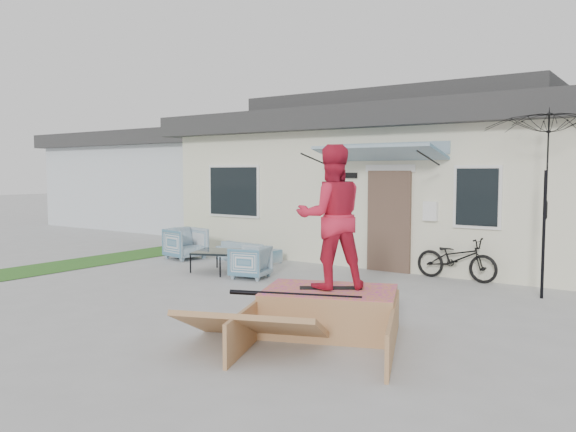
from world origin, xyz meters
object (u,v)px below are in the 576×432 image
Objects in this scene: loveseat at (249,248)px; bicycle at (456,254)px; coffee_table at (218,261)px; armchair_left at (186,242)px; patio_umbrella at (545,192)px; skateboard at (331,287)px; armchair_right at (250,260)px; skate_ramp at (330,311)px; skater at (331,214)px.

loveseat is 4.76m from bicycle.
coffee_table is at bearing 117.99° from bicycle.
armchair_left is at bearing 103.30° from bicycle.
patio_umbrella reaches higher than bicycle.
armchair_right is at bearing 109.81° from skateboard.
bicycle is at bearing 66.53° from skate_ramp.
armchair_left is at bearing -123.72° from armchair_right.
loveseat is at bearing -86.02° from skater.
loveseat is at bearing -57.18° from armchair_left.
coffee_table is at bearing 127.61° from skate_ramp.
armchair_left is 0.91× the size of coffee_table.
armchair_left reaches higher than skateboard.
patio_umbrella is at bearing 91.33° from armchair_right.
skate_ramp is (4.16, -2.50, 0.05)m from coffee_table.
armchair_right is 4.12m from skater.
armchair_left is 6.26m from bicycle.
armchair_right is 0.38× the size of skater.
loveseat is 6.07m from skate_ramp.
loveseat is 0.67× the size of patio_umbrella.
skater is (3.19, -2.32, 1.18)m from armchair_right.
skate_ramp is at bearing 143.70° from loveseat.
patio_umbrella is 4.11m from skater.
patio_umbrella is 4.39m from skate_ramp.
armchair_right is 0.30× the size of patio_umbrella.
bicycle is at bearing 53.42° from skateboard.
bicycle reaches higher than skate_ramp.
armchair_left is 7.96m from patio_umbrella.
coffee_table is 0.41× the size of skate_ramp.
skater is (-0.19, -4.42, 1.02)m from bicycle.
skate_ramp is (-1.85, -3.70, -1.47)m from patio_umbrella.
bicycle is (6.17, 1.07, 0.10)m from armchair_left.
skateboard is at bearing 40.56° from armchair_right.
armchair_left reaches higher than loveseat.
loveseat is at bearing -153.70° from armchair_right.
bicycle is at bearing 155.40° from patio_umbrella.
bicycle reaches higher than skateboard.
skater reaches higher than skate_ramp.
loveseat is at bearing 105.20° from coffee_table.
skater is at bearing -30.65° from coffee_table.
skateboard reaches higher than coffee_table.
skater is (0.00, 0.00, 0.95)m from skateboard.
coffee_table is (1.84, -0.90, -0.19)m from armchair_left.
loveseat reaches higher than coffee_table.
armchair_right is 3.95m from skateboard.
skater is (4.54, -3.95, 1.22)m from loveseat.
armchair_right reaches higher than loveseat.
skateboard is (3.19, -2.32, 0.23)m from armchair_right.
skate_ramp is at bearing -31.05° from coffee_table.
bicycle is 4.54m from skater.
armchair_right reaches higher than coffee_table.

